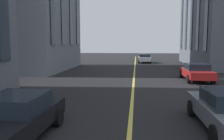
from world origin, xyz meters
name	(u,v)px	position (x,y,z in m)	size (l,w,h in m)	color
lane_centre_line	(133,87)	(20.00, 0.00, 0.00)	(80.00, 0.16, 0.01)	#D8C64C
car_black_parked_a	(14,118)	(10.76, 3.40, 0.70)	(4.40, 1.95, 1.37)	black
car_red_near	(196,72)	(23.34, -4.90, 0.70)	(4.40, 1.95, 1.37)	#B21E1E
car_white_far	(145,58)	(41.01, -1.43, 0.70)	(4.40, 1.95, 1.37)	silver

